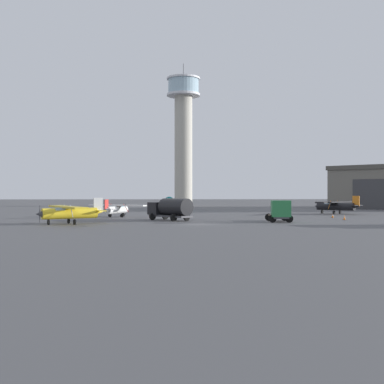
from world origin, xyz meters
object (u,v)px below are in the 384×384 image
(airplane_black, at_px, (336,206))
(traffic_cone_near_left, at_px, (344,218))
(airplane_white, at_px, (116,209))
(traffic_cone_near_right, at_px, (333,216))
(airplane_yellow, at_px, (71,212))
(truck_flatbed_green, at_px, (280,212))
(control_tower, at_px, (183,129))
(truck_fuel_tanker_teal, at_px, (169,203))
(truck_fuel_tanker_black, at_px, (171,208))

(airplane_black, height_order, traffic_cone_near_left, airplane_black)
(airplane_white, height_order, traffic_cone_near_right, airplane_white)
(airplane_yellow, height_order, truck_flatbed_green, airplane_yellow)
(control_tower, distance_m, truck_flatbed_green, 76.96)
(control_tower, height_order, airplane_white, control_tower)
(airplane_black, distance_m, airplane_white, 38.74)
(control_tower, bearing_deg, airplane_black, -63.89)
(control_tower, bearing_deg, truck_flatbed_green, -82.24)
(truck_fuel_tanker_teal, bearing_deg, control_tower, 173.42)
(truck_flatbed_green, xyz_separation_m, traffic_cone_near_right, (10.51, 10.11, -1.07))
(control_tower, xyz_separation_m, traffic_cone_near_right, (20.54, -63.49, -21.21))
(traffic_cone_near_left, height_order, traffic_cone_near_right, traffic_cone_near_left)
(control_tower, bearing_deg, airplane_yellow, -102.09)
(truck_fuel_tanker_teal, distance_m, truck_fuel_tanker_black, 32.91)
(airplane_yellow, distance_m, truck_fuel_tanker_black, 14.07)
(truck_fuel_tanker_teal, bearing_deg, truck_flatbed_green, 20.75)
(traffic_cone_near_left, bearing_deg, traffic_cone_near_right, 86.80)
(truck_flatbed_green, bearing_deg, control_tower, -167.37)
(airplane_white, distance_m, truck_fuel_tanker_teal, 25.46)
(airplane_yellow, bearing_deg, traffic_cone_near_left, 162.06)
(traffic_cone_near_left, bearing_deg, airplane_yellow, -169.36)
(airplane_black, relative_size, traffic_cone_near_right, 15.60)
(truck_fuel_tanker_teal, relative_size, truck_fuel_tanker_black, 0.84)
(airplane_black, distance_m, truck_fuel_tanker_black, 34.19)
(control_tower, relative_size, airplane_yellow, 3.91)
(airplane_yellow, height_order, truck_fuel_tanker_teal, airplane_yellow)
(traffic_cone_near_right, bearing_deg, truck_fuel_tanker_black, -166.96)
(airplane_white, bearing_deg, airplane_black, -55.38)
(airplane_white, bearing_deg, traffic_cone_near_right, -73.80)
(traffic_cone_near_left, relative_size, traffic_cone_near_right, 1.20)
(airplane_black, bearing_deg, airplane_white, 58.29)
(airplane_black, bearing_deg, control_tower, -18.57)
(truck_fuel_tanker_black, height_order, traffic_cone_near_right, truck_fuel_tanker_black)
(control_tower, distance_m, airplane_black, 60.89)
(airplane_black, height_order, airplane_white, airplane_black)
(airplane_yellow, bearing_deg, truck_fuel_tanker_teal, -135.55)
(truck_flatbed_green, bearing_deg, airplane_yellow, -79.75)
(truck_fuel_tanker_teal, xyz_separation_m, truck_fuel_tanker_black, (0.11, -32.90, 0.04))
(airplane_white, relative_size, truck_fuel_tanker_black, 1.33)
(truck_fuel_tanker_teal, bearing_deg, traffic_cone_near_right, 42.16)
(airplane_yellow, height_order, traffic_cone_near_left, airplane_yellow)
(traffic_cone_near_left, bearing_deg, control_tower, 106.28)
(airplane_yellow, bearing_deg, control_tower, -130.66)
(airplane_white, xyz_separation_m, traffic_cone_near_left, (32.65, -8.88, -0.96))
(traffic_cone_near_right, bearing_deg, airplane_white, 174.55)
(airplane_black, xyz_separation_m, truck_flatbed_green, (-15.28, -21.95, -0.17))
(truck_fuel_tanker_black, distance_m, traffic_cone_near_right, 25.27)
(airplane_black, bearing_deg, traffic_cone_near_left, 119.14)
(airplane_black, bearing_deg, airplane_yellow, 75.74)
(control_tower, relative_size, traffic_cone_near_right, 69.68)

